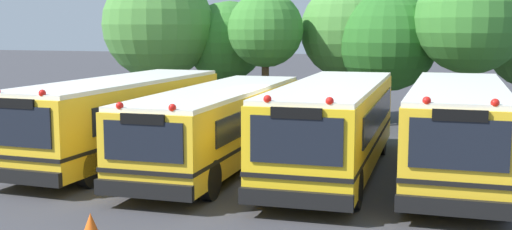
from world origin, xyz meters
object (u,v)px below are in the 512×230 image
at_px(school_bus_2, 333,124).
at_px(tree_5, 475,16).
at_px(school_bus_0, 121,116).
at_px(tree_4, 385,43).
at_px(school_bus_3, 457,128).
at_px(traffic_cone, 91,225).
at_px(tree_1, 227,39).
at_px(tree_2, 264,31).
at_px(tree_0, 157,24).
at_px(school_bus_1, 220,123).
at_px(tree_3, 354,30).

bearing_deg(school_bus_2, tree_5, -116.01).
relative_size(school_bus_0, tree_4, 1.76).
bearing_deg(school_bus_3, tree_4, -72.57).
xyz_separation_m(school_bus_3, traffic_cone, (-6.97, -7.30, -1.22)).
height_order(tree_1, tree_2, tree_2).
xyz_separation_m(school_bus_0, tree_1, (-0.32, 10.54, 2.24)).
height_order(school_bus_0, tree_2, tree_2).
bearing_deg(school_bus_3, traffic_cone, 45.67).
relative_size(school_bus_2, tree_5, 1.51).
relative_size(school_bus_3, tree_0, 1.42).
height_order(school_bus_3, tree_0, tree_0).
distance_m(school_bus_1, tree_0, 11.07).
relative_size(school_bus_1, tree_4, 1.86).
bearing_deg(school_bus_1, tree_0, -54.70).
bearing_deg(tree_3, school_bus_2, -83.69).
distance_m(tree_2, tree_4, 5.17).
height_order(school_bus_1, tree_5, tree_5).
relative_size(tree_2, tree_4, 1.01).
bearing_deg(tree_1, school_bus_1, -70.67).
bearing_deg(tree_1, tree_2, -40.46).
distance_m(school_bus_0, tree_5, 14.09).
bearing_deg(school_bus_0, traffic_cone, 116.54).
bearing_deg(school_bus_3, school_bus_2, 2.51).
xyz_separation_m(tree_3, traffic_cone, (-2.38, -17.88, -3.81)).
relative_size(school_bus_0, tree_5, 1.48).
bearing_deg(tree_2, tree_0, 178.08).
distance_m(school_bus_3, tree_5, 8.93).
bearing_deg(tree_2, school_bus_2, -60.76).
bearing_deg(tree_4, traffic_cone, -102.83).
relative_size(tree_0, tree_4, 1.20).
bearing_deg(school_bus_2, tree_0, -42.68).
relative_size(tree_3, tree_4, 1.10).
distance_m(school_bus_2, school_bus_3, 3.41).
height_order(school_bus_3, tree_1, tree_1).
distance_m(school_bus_0, school_bus_3, 10.21).
xyz_separation_m(school_bus_2, tree_1, (-7.13, 10.43, 2.22)).
xyz_separation_m(school_bus_2, tree_0, (-9.77, 8.49, 2.90)).
bearing_deg(school_bus_2, school_bus_1, -0.43).
bearing_deg(tree_5, tree_3, 156.02).
xyz_separation_m(school_bus_2, tree_3, (-1.19, 10.77, 2.61)).
relative_size(tree_4, tree_5, 0.84).
bearing_deg(school_bus_2, school_bus_3, -178.55).
distance_m(school_bus_1, school_bus_2, 3.45).
distance_m(school_bus_0, tree_0, 9.56).
height_order(school_bus_0, school_bus_3, school_bus_3).
bearing_deg(tree_3, traffic_cone, -97.58).
bearing_deg(tree_5, tree_4, 160.70).
xyz_separation_m(school_bus_0, tree_2, (2.15, 8.44, 2.63)).
height_order(tree_3, tree_5, tree_5).
distance_m(school_bus_1, tree_1, 11.37).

